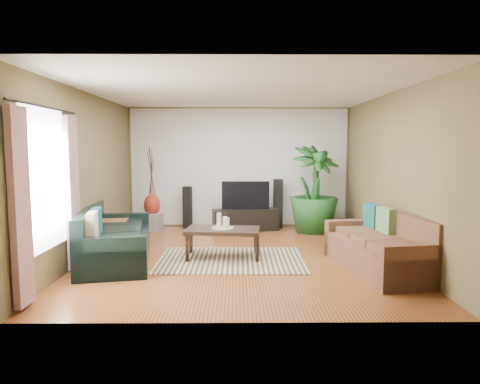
{
  "coord_description": "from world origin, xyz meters",
  "views": [
    {
      "loc": [
        -0.06,
        -7.0,
        1.81
      ],
      "look_at": [
        0.0,
        0.2,
        1.05
      ],
      "focal_mm": 32.0,
      "sensor_mm": 36.0,
      "label": 1
    }
  ],
  "objects_px": {
    "sofa_left": "(116,234)",
    "vase": "(152,205)",
    "speaker_left": "(187,207)",
    "speaker_right": "(278,204)",
    "television": "(246,195)",
    "tv_stand": "(245,220)",
    "coffee_table": "(223,243)",
    "pedestal": "(152,222)",
    "side_table": "(114,234)",
    "potted_plant": "(314,189)",
    "sofa_right": "(379,242)"
  },
  "relations": [
    {
      "from": "tv_stand",
      "to": "television",
      "type": "distance_m",
      "value": 0.54
    },
    {
      "from": "coffee_table",
      "to": "television",
      "type": "xyz_separation_m",
      "value": [
        0.42,
        2.31,
        0.53
      ]
    },
    {
      "from": "sofa_left",
      "to": "tv_stand",
      "type": "xyz_separation_m",
      "value": [
        2.11,
        2.44,
        -0.19
      ]
    },
    {
      "from": "sofa_left",
      "to": "coffee_table",
      "type": "relative_size",
      "value": 1.94
    },
    {
      "from": "sofa_right",
      "to": "speaker_left",
      "type": "bearing_deg",
      "value": -145.83
    },
    {
      "from": "speaker_left",
      "to": "speaker_right",
      "type": "distance_m",
      "value": 2.03
    },
    {
      "from": "sofa_left",
      "to": "speaker_left",
      "type": "xyz_separation_m",
      "value": [
        0.82,
        2.77,
        0.04
      ]
    },
    {
      "from": "pedestal",
      "to": "side_table",
      "type": "distance_m",
      "value": 1.73
    },
    {
      "from": "pedestal",
      "to": "side_table",
      "type": "height_order",
      "value": "side_table"
    },
    {
      "from": "speaker_left",
      "to": "speaker_right",
      "type": "height_order",
      "value": "speaker_right"
    },
    {
      "from": "sofa_right",
      "to": "television",
      "type": "bearing_deg",
      "value": -157.53
    },
    {
      "from": "potted_plant",
      "to": "speaker_left",
      "type": "bearing_deg",
      "value": 169.86
    },
    {
      "from": "television",
      "to": "speaker_right",
      "type": "bearing_deg",
      "value": 22.84
    },
    {
      "from": "television",
      "to": "tv_stand",
      "type": "bearing_deg",
      "value": -90.0
    },
    {
      "from": "pedestal",
      "to": "vase",
      "type": "distance_m",
      "value": 0.36
    },
    {
      "from": "coffee_table",
      "to": "speaker_left",
      "type": "xyz_separation_m",
      "value": [
        -0.87,
        2.62,
        0.22
      ]
    },
    {
      "from": "speaker_left",
      "to": "side_table",
      "type": "relative_size",
      "value": 1.77
    },
    {
      "from": "sofa_left",
      "to": "speaker_right",
      "type": "xyz_separation_m",
      "value": [
        2.85,
        2.77,
        0.12
      ]
    },
    {
      "from": "sofa_left",
      "to": "side_table",
      "type": "bearing_deg",
      "value": 8.63
    },
    {
      "from": "sofa_right",
      "to": "vase",
      "type": "bearing_deg",
      "value": -137.28
    },
    {
      "from": "speaker_left",
      "to": "vase",
      "type": "xyz_separation_m",
      "value": [
        -0.74,
        -0.3,
        0.09
      ]
    },
    {
      "from": "speaker_left",
      "to": "vase",
      "type": "bearing_deg",
      "value": -144.17
    },
    {
      "from": "sofa_right",
      "to": "tv_stand",
      "type": "bearing_deg",
      "value": -157.37
    },
    {
      "from": "vase",
      "to": "speaker_right",
      "type": "bearing_deg",
      "value": 6.09
    },
    {
      "from": "television",
      "to": "side_table",
      "type": "height_order",
      "value": "television"
    },
    {
      "from": "potted_plant",
      "to": "vase",
      "type": "relative_size",
      "value": 3.8
    },
    {
      "from": "television",
      "to": "potted_plant",
      "type": "relative_size",
      "value": 0.56
    },
    {
      "from": "coffee_table",
      "to": "pedestal",
      "type": "distance_m",
      "value": 2.83
    },
    {
      "from": "tv_stand",
      "to": "vase",
      "type": "relative_size",
      "value": 2.88
    },
    {
      "from": "coffee_table",
      "to": "potted_plant",
      "type": "bearing_deg",
      "value": 54.81
    },
    {
      "from": "potted_plant",
      "to": "side_table",
      "type": "bearing_deg",
      "value": -158.59
    },
    {
      "from": "tv_stand",
      "to": "speaker_left",
      "type": "xyz_separation_m",
      "value": [
        -1.3,
        0.33,
        0.23
      ]
    },
    {
      "from": "television",
      "to": "potted_plant",
      "type": "bearing_deg",
      "value": -7.02
    },
    {
      "from": "tv_stand",
      "to": "potted_plant",
      "type": "height_order",
      "value": "potted_plant"
    },
    {
      "from": "sofa_left",
      "to": "coffee_table",
      "type": "xyz_separation_m",
      "value": [
        1.69,
        0.15,
        -0.18
      ]
    },
    {
      "from": "sofa_left",
      "to": "speaker_right",
      "type": "height_order",
      "value": "speaker_right"
    },
    {
      "from": "potted_plant",
      "to": "side_table",
      "type": "relative_size",
      "value": 3.5
    },
    {
      "from": "sofa_right",
      "to": "coffee_table",
      "type": "bearing_deg",
      "value": -117.27
    },
    {
      "from": "sofa_left",
      "to": "vase",
      "type": "distance_m",
      "value": 2.48
    },
    {
      "from": "tv_stand",
      "to": "speaker_left",
      "type": "relative_size",
      "value": 1.5
    },
    {
      "from": "tv_stand",
      "to": "speaker_left",
      "type": "height_order",
      "value": "speaker_left"
    },
    {
      "from": "speaker_right",
      "to": "pedestal",
      "type": "bearing_deg",
      "value": -174.45
    },
    {
      "from": "tv_stand",
      "to": "vase",
      "type": "distance_m",
      "value": 2.06
    },
    {
      "from": "potted_plant",
      "to": "coffee_table",
      "type": "bearing_deg",
      "value": -131.23
    },
    {
      "from": "television",
      "to": "coffee_table",
      "type": "bearing_deg",
      "value": -100.36
    },
    {
      "from": "sofa_right",
      "to": "tv_stand",
      "type": "relative_size",
      "value": 1.43
    },
    {
      "from": "sofa_left",
      "to": "pedestal",
      "type": "xyz_separation_m",
      "value": [
        0.08,
        2.48,
        -0.23
      ]
    },
    {
      "from": "coffee_table",
      "to": "side_table",
      "type": "xyz_separation_m",
      "value": [
        -1.96,
        0.63,
        0.02
      ]
    },
    {
      "from": "speaker_right",
      "to": "vase",
      "type": "height_order",
      "value": "speaker_right"
    },
    {
      "from": "speaker_right",
      "to": "pedestal",
      "type": "relative_size",
      "value": 2.88
    }
  ]
}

